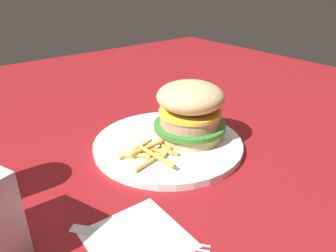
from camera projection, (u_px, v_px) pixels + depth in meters
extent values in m
plane|color=maroon|center=(162.00, 153.00, 0.57)|extent=(1.60, 1.60, 0.00)
cylinder|color=white|center=(168.00, 144.00, 0.59)|extent=(0.27, 0.27, 0.01)
cylinder|color=tan|center=(188.00, 131.00, 0.60)|extent=(0.12, 0.12, 0.02)
cylinder|color=#387F2D|center=(188.00, 125.00, 0.60)|extent=(0.13, 0.13, 0.01)
cylinder|color=tan|center=(188.00, 118.00, 0.59)|extent=(0.11, 0.11, 0.02)
cylinder|color=yellow|center=(188.00, 111.00, 0.58)|extent=(0.11, 0.11, 0.01)
ellipsoid|color=tan|center=(189.00, 96.00, 0.57)|extent=(0.12, 0.12, 0.05)
cylinder|color=#E5B251|center=(150.00, 161.00, 0.52)|extent=(0.02, 0.07, 0.01)
cylinder|color=gold|center=(163.00, 148.00, 0.55)|extent=(0.06, 0.01, 0.01)
cylinder|color=gold|center=(157.00, 150.00, 0.55)|extent=(0.07, 0.04, 0.01)
cylinder|color=#E5B251|center=(134.00, 152.00, 0.54)|extent=(0.01, 0.06, 0.01)
cylinder|color=#E5B251|center=(167.00, 152.00, 0.54)|extent=(0.03, 0.04, 0.01)
cylinder|color=gold|center=(150.00, 153.00, 0.54)|extent=(0.04, 0.04, 0.01)
cylinder|color=gold|center=(157.00, 156.00, 0.52)|extent=(0.08, 0.01, 0.01)
cylinder|color=#E5B251|center=(141.00, 146.00, 0.55)|extent=(0.02, 0.05, 0.01)
cylinder|color=#E5B251|center=(148.00, 149.00, 0.54)|extent=(0.01, 0.07, 0.01)
cylinder|color=#E5B251|center=(142.00, 155.00, 0.53)|extent=(0.04, 0.05, 0.01)
cube|color=white|center=(137.00, 239.00, 0.39)|extent=(0.11, 0.11, 0.00)
cube|color=silver|center=(112.00, 233.00, 0.39)|extent=(0.09, 0.08, 0.00)
cube|color=silver|center=(171.00, 243.00, 0.38)|extent=(0.04, 0.04, 0.00)
cylinder|color=silver|center=(198.00, 248.00, 0.37)|extent=(0.02, 0.02, 0.00)
cylinder|color=silver|center=(199.00, 242.00, 0.38)|extent=(0.02, 0.02, 0.00)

